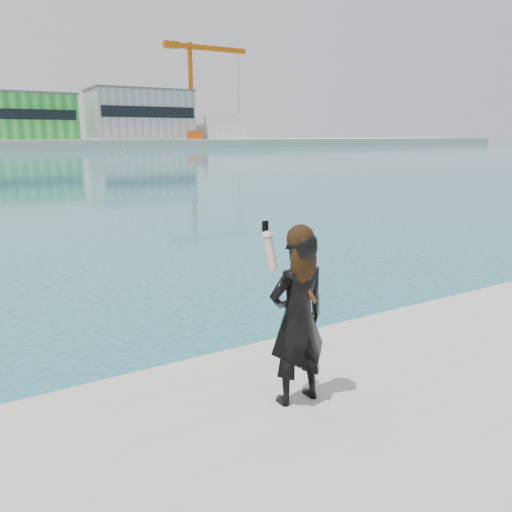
{
  "coord_description": "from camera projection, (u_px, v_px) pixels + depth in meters",
  "views": [
    {
      "loc": [
        -2.83,
        -3.55,
        3.11
      ],
      "look_at": [
        -0.47,
        0.44,
        1.98
      ],
      "focal_mm": 35.0,
      "sensor_mm": 36.0,
      "label": 1
    }
  ],
  "objects": [
    {
      "name": "warehouse_green",
      "position": [
        4.0,
        116.0,
        114.3
      ],
      "size": [
        30.6,
        16.36,
        10.5
      ],
      "color": "#24902F",
      "rests_on": "far_quay"
    },
    {
      "name": "dock_crane",
      "position": [
        195.0,
        88.0,
        129.86
      ],
      "size": [
        23.0,
        4.0,
        24.0
      ],
      "color": "#CF540C",
      "rests_on": "far_quay"
    },
    {
      "name": "woman",
      "position": [
        298.0,
        314.0,
        4.27
      ],
      "size": [
        0.56,
        0.38,
        1.62
      ],
      "rotation": [
        0.0,
        0.0,
        3.13
      ],
      "color": "black",
      "rests_on": "near_quay"
    },
    {
      "name": "buoy_near",
      "position": [
        125.0,
        154.0,
        82.93
      ],
      "size": [
        0.5,
        0.5,
        0.5
      ],
      "primitive_type": "sphere",
      "color": "#E1A40B",
      "rests_on": "ground"
    },
    {
      "name": "flagpole_right",
      "position": [
        75.0,
        120.0,
        115.62
      ],
      "size": [
        1.28,
        0.16,
        8.0
      ],
      "color": "silver",
      "rests_on": "far_quay"
    },
    {
      "name": "ground",
      "position": [
        317.0,
        447.0,
        5.1
      ],
      "size": [
        500.0,
        500.0,
        0.0
      ],
      "primitive_type": "plane",
      "color": "#166569",
      "rests_on": "ground"
    },
    {
      "name": "ancillary_shed",
      "position": [
        219.0,
        128.0,
        139.95
      ],
      "size": [
        12.0,
        10.0,
        6.0
      ],
      "primitive_type": "cube",
      "color": "silver",
      "rests_on": "far_quay"
    },
    {
      "name": "warehouse_grey_right",
      "position": [
        140.0,
        114.0,
        129.92
      ],
      "size": [
        25.5,
        15.35,
        12.5
      ],
      "color": "gray",
      "rests_on": "far_quay"
    }
  ]
}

